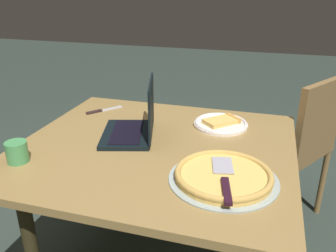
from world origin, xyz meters
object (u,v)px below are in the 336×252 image
laptop (136,124)px  dining_table (156,162)px  pizza_plate (221,123)px  pizza_tray (223,176)px  drink_cup (17,152)px  chair_near (294,141)px  table_knife (101,111)px

laptop → dining_table: bearing=60.7°
pizza_plate → pizza_tray: bearing=9.4°
drink_cup → chair_near: bearing=132.1°
laptop → table_knife: 0.38m
laptop → chair_near: (-0.60, 0.71, -0.26)m
dining_table → laptop: 0.18m
pizza_plate → chair_near: chair_near is taller
laptop → pizza_tray: (0.26, 0.42, -0.04)m
pizza_plate → table_knife: 0.63m
laptop → drink_cup: size_ratio=4.26×
dining_table → chair_near: 0.90m
table_knife → drink_cup: (0.58, -0.05, 0.04)m
drink_cup → pizza_tray: bearing=96.4°
dining_table → pizza_tray: size_ratio=2.98×
chair_near → drink_cup: bearing=-47.9°
dining_table → drink_cup: 0.54m
pizza_plate → chair_near: (-0.38, 0.37, -0.21)m
pizza_plate → chair_near: 0.57m
dining_table → pizza_tray: 0.38m
drink_cup → table_knife: bearing=175.1°
drink_cup → chair_near: chair_near is taller
pizza_tray → pizza_plate: bearing=-170.6°
dining_table → laptop: size_ratio=3.24×
laptop → table_knife: (-0.24, -0.29, -0.05)m
pizza_plate → laptop: bearing=-57.0°
table_knife → laptop: bearing=50.4°
pizza_plate → pizza_tray: same height
dining_table → pizza_plate: size_ratio=4.47×
chair_near → pizza_plate: bearing=-43.8°
dining_table → laptop: (-0.06, -0.11, 0.13)m
table_knife → drink_cup: size_ratio=2.11×
pizza_tray → table_knife: (-0.50, -0.71, -0.01)m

